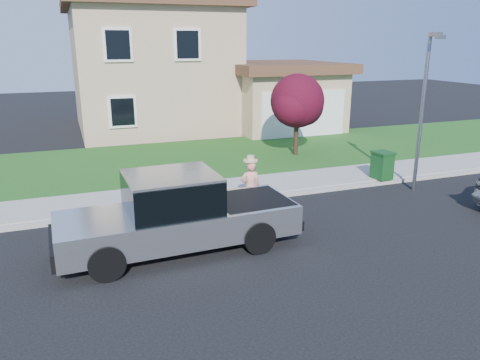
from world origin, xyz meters
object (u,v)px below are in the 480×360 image
pickup_truck (178,215)px  ornamental_tree (298,103)px  woman (250,186)px  street_lamp (424,104)px  trash_bin (382,165)px

pickup_truck → ornamental_tree: bearing=45.0°
woman → street_lamp: street_lamp is taller
pickup_truck → woman: bearing=32.0°
pickup_truck → street_lamp: 8.78m
woman → ornamental_tree: ornamental_tree is taller
woman → trash_bin: 5.54m
ornamental_tree → trash_bin: size_ratio=3.54×
ornamental_tree → street_lamp: size_ratio=0.68×
pickup_truck → trash_bin: pickup_truck is taller
pickup_truck → ornamental_tree: 10.18m
woman → trash_bin: bearing=-160.0°
pickup_truck → street_lamp: street_lamp is taller
pickup_truck → ornamental_tree: ornamental_tree is taller
pickup_truck → trash_bin: size_ratio=5.99×
trash_bin → street_lamp: size_ratio=0.19×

